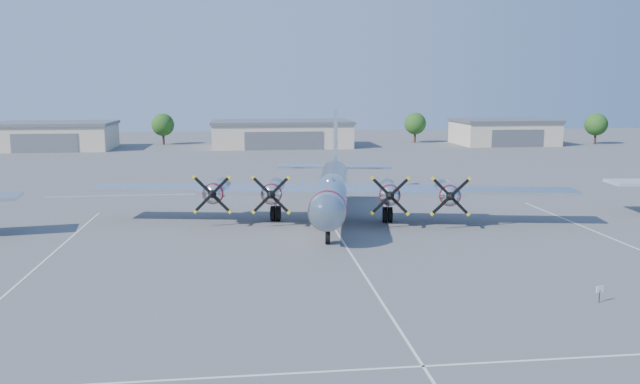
{
  "coord_description": "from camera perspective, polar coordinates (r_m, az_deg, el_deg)",
  "views": [
    {
      "loc": [
        -7.66,
        -47.17,
        12.21
      ],
      "look_at": [
        -1.23,
        5.87,
        3.2
      ],
      "focal_mm": 35.0,
      "sensor_mm": 36.0,
      "label": 1
    }
  ],
  "objects": [
    {
      "name": "main_bomber_b29",
      "position": [
        59.3,
        1.1,
        -2.31
      ],
      "size": [
        48.24,
        36.97,
        9.68
      ],
      "primitive_type": null,
      "rotation": [
        0.0,
        0.0,
        -0.17
      ],
      "color": "silver",
      "rests_on": "ground"
    },
    {
      "name": "hangar_center",
      "position": [
        129.71,
        -3.52,
        5.35
      ],
      "size": [
        28.6,
        14.6,
        5.4
      ],
      "color": "beige",
      "rests_on": "ground"
    },
    {
      "name": "parking_lines",
      "position": [
        47.65,
        2.58,
        -5.28
      ],
      "size": [
        60.0,
        50.08,
        0.01
      ],
      "color": "silver",
      "rests_on": "ground"
    },
    {
      "name": "tree_west",
      "position": [
        138.49,
        -14.17,
        5.97
      ],
      "size": [
        4.8,
        4.8,
        6.64
      ],
      "color": "#382619",
      "rests_on": "ground"
    },
    {
      "name": "ground",
      "position": [
        49.32,
        2.25,
        -4.77
      ],
      "size": [
        260.0,
        260.0,
        0.0
      ],
      "primitive_type": "plane",
      "color": "#515153",
      "rests_on": "ground"
    },
    {
      "name": "hangar_east",
      "position": [
        140.94,
        16.44,
        5.32
      ],
      "size": [
        20.6,
        14.6,
        5.4
      ],
      "color": "beige",
      "rests_on": "ground"
    },
    {
      "name": "hangar_west",
      "position": [
        134.76,
        -23.06,
        4.77
      ],
      "size": [
        22.6,
        14.6,
        5.4
      ],
      "color": "beige",
      "rests_on": "ground"
    },
    {
      "name": "tree_east",
      "position": [
        140.54,
        8.7,
        6.2
      ],
      "size": [
        4.8,
        4.8,
        6.64
      ],
      "color": "#382619",
      "rests_on": "ground"
    },
    {
      "name": "tree_far_east",
      "position": [
        148.19,
        23.93,
        5.66
      ],
      "size": [
        4.8,
        4.8,
        6.64
      ],
      "color": "#382619",
      "rests_on": "ground"
    },
    {
      "name": "info_placard",
      "position": [
        39.49,
        24.21,
        -8.25
      ],
      "size": [
        0.51,
        0.14,
        0.98
      ],
      "rotation": [
        0.0,
        0.0,
        0.21
      ],
      "color": "black",
      "rests_on": "ground"
    }
  ]
}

